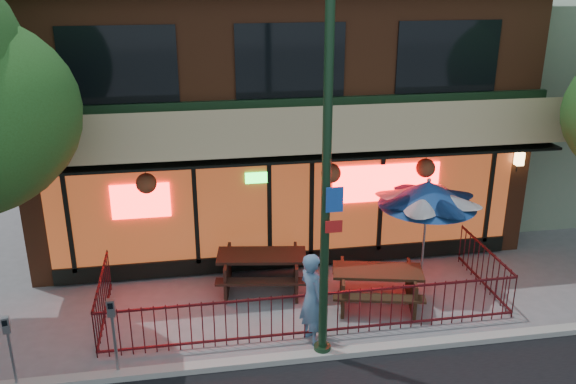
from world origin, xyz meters
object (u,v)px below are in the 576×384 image
object	(u,v)px
pedestrian	(312,298)
parking_meter_far	(9,341)
patio_umbrella	(428,194)
parking_meter_near	(113,325)
street_light	(326,200)
picnic_table_right	(377,281)
picnic_table_left	(262,266)

from	to	relation	value
pedestrian	parking_meter_far	world-z (taller)	pedestrian
patio_umbrella	parking_meter_near	distance (m)	7.25
street_light	pedestrian	distance (m)	2.27
patio_umbrella	parking_meter_near	xyz separation A→B (m)	(-6.70, -2.53, -1.09)
picnic_table_right	pedestrian	bearing A→B (deg)	-146.05
pedestrian	parking_meter_far	xyz separation A→B (m)	(-5.36, -0.58, 0.03)
parking_meter_far	parking_meter_near	bearing A→B (deg)	2.68
patio_umbrella	parking_meter_far	world-z (taller)	patio_umbrella
picnic_table_right	parking_meter_far	xyz separation A→B (m)	(-7.03, -1.71, 0.43)
pedestrian	picnic_table_left	bearing A→B (deg)	-4.15
parking_meter_far	picnic_table_right	bearing A→B (deg)	13.63
parking_meter_near	picnic_table_left	bearing A→B (deg)	42.62
picnic_table_left	patio_umbrella	bearing A→B (deg)	-2.98
picnic_table_left	pedestrian	bearing A→B (deg)	-72.60
patio_umbrella	pedestrian	bearing A→B (deg)	-146.39
picnic_table_left	pedestrian	size ratio (longest dim) A/B	1.17
picnic_table_left	street_light	bearing A→B (deg)	-73.59
patio_umbrella	picnic_table_right	bearing A→B (deg)	-146.81
parking_meter_far	picnic_table_left	bearing A→B (deg)	30.98
pedestrian	parking_meter_near	world-z (taller)	pedestrian
pedestrian	parking_meter_far	bearing A→B (deg)	74.62
pedestrian	street_light	bearing A→B (deg)	170.37
pedestrian	picnic_table_right	bearing A→B (deg)	-77.60
picnic_table_left	parking_meter_near	xyz separation A→B (m)	(-2.96, -2.72, 0.49)
pedestrian	parking_meter_near	distance (m)	3.69
picnic_table_left	picnic_table_right	bearing A→B (deg)	-24.84
patio_umbrella	pedestrian	distance (m)	3.85
picnic_table_right	patio_umbrella	size ratio (longest dim) A/B	0.87
street_light	parking_meter_near	xyz separation A→B (m)	(-3.76, 0.00, -2.10)
street_light	picnic_table_left	world-z (taller)	street_light
picnic_table_right	parking_meter_near	distance (m)	5.59
street_light	picnic_table_right	bearing A→B (deg)	46.13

